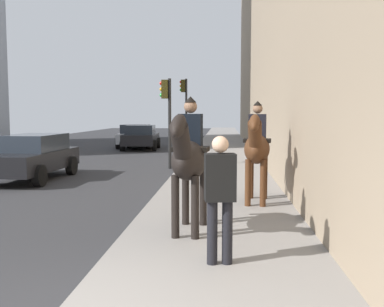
{
  "coord_description": "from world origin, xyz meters",
  "views": [
    {
      "loc": [
        -3.93,
        -1.68,
        2.11
      ],
      "look_at": [
        4.0,
        -1.12,
        1.4
      ],
      "focal_mm": 42.05,
      "sensor_mm": 36.0,
      "label": 1
    }
  ],
  "objects_px": {
    "mounted_horse_far": "(257,147)",
    "car_far_lane": "(141,137)",
    "pedestrian_greeting": "(220,191)",
    "traffic_light_far_curb": "(185,103)",
    "mounted_horse_near": "(189,158)",
    "traffic_light_near_curb": "(167,108)",
    "car_near_lane": "(136,136)",
    "car_mid_lane": "(32,156)"
  },
  "relations": [
    {
      "from": "car_near_lane",
      "to": "car_mid_lane",
      "type": "height_order",
      "value": "same"
    },
    {
      "from": "pedestrian_greeting",
      "to": "car_far_lane",
      "type": "xyz_separation_m",
      "value": [
        20.05,
        4.78,
        -0.36
      ]
    },
    {
      "from": "traffic_light_near_curb",
      "to": "car_mid_lane",
      "type": "bearing_deg",
      "value": 128.11
    },
    {
      "from": "car_mid_lane",
      "to": "traffic_light_near_curb",
      "type": "distance_m",
      "value": 5.25
    },
    {
      "from": "car_far_lane",
      "to": "mounted_horse_near",
      "type": "bearing_deg",
      "value": -169.9
    },
    {
      "from": "traffic_light_far_curb",
      "to": "pedestrian_greeting",
      "type": "bearing_deg",
      "value": -173.7
    },
    {
      "from": "mounted_horse_far",
      "to": "pedestrian_greeting",
      "type": "distance_m",
      "value": 4.22
    },
    {
      "from": "pedestrian_greeting",
      "to": "traffic_light_far_curb",
      "type": "bearing_deg",
      "value": -1.26
    },
    {
      "from": "car_far_lane",
      "to": "traffic_light_far_curb",
      "type": "relative_size",
      "value": 0.96
    },
    {
      "from": "pedestrian_greeting",
      "to": "mounted_horse_far",
      "type": "bearing_deg",
      "value": -18.16
    },
    {
      "from": "mounted_horse_near",
      "to": "pedestrian_greeting",
      "type": "height_order",
      "value": "mounted_horse_near"
    },
    {
      "from": "car_near_lane",
      "to": "traffic_light_far_curb",
      "type": "bearing_deg",
      "value": -123.02
    },
    {
      "from": "mounted_horse_near",
      "to": "car_near_lane",
      "type": "relative_size",
      "value": 0.56
    },
    {
      "from": "car_mid_lane",
      "to": "traffic_light_near_curb",
      "type": "bearing_deg",
      "value": 129.69
    },
    {
      "from": "car_mid_lane",
      "to": "traffic_light_far_curb",
      "type": "distance_m",
      "value": 12.43
    },
    {
      "from": "traffic_light_near_curb",
      "to": "traffic_light_far_curb",
      "type": "bearing_deg",
      "value": 0.52
    },
    {
      "from": "car_mid_lane",
      "to": "mounted_horse_far",
      "type": "bearing_deg",
      "value": 62.06
    },
    {
      "from": "mounted_horse_near",
      "to": "mounted_horse_far",
      "type": "bearing_deg",
      "value": 158.89
    },
    {
      "from": "mounted_horse_near",
      "to": "car_mid_lane",
      "type": "relative_size",
      "value": 0.55
    },
    {
      "from": "car_mid_lane",
      "to": "car_far_lane",
      "type": "xyz_separation_m",
      "value": [
        12.05,
        -1.26,
        -0.02
      ]
    },
    {
      "from": "car_mid_lane",
      "to": "car_far_lane",
      "type": "bearing_deg",
      "value": 175.61
    },
    {
      "from": "car_far_lane",
      "to": "traffic_light_near_curb",
      "type": "distance_m",
      "value": 9.48
    },
    {
      "from": "pedestrian_greeting",
      "to": "car_mid_lane",
      "type": "height_order",
      "value": "pedestrian_greeting"
    },
    {
      "from": "mounted_horse_far",
      "to": "car_mid_lane",
      "type": "height_order",
      "value": "mounted_horse_far"
    },
    {
      "from": "mounted_horse_far",
      "to": "car_far_lane",
      "type": "distance_m",
      "value": 16.86
    },
    {
      "from": "mounted_horse_far",
      "to": "traffic_light_far_curb",
      "type": "distance_m",
      "value": 15.85
    },
    {
      "from": "mounted_horse_near",
      "to": "pedestrian_greeting",
      "type": "xyz_separation_m",
      "value": [
        -1.56,
        -0.52,
        -0.28
      ]
    },
    {
      "from": "mounted_horse_near",
      "to": "traffic_light_far_curb",
      "type": "bearing_deg",
      "value": -169.21
    },
    {
      "from": "car_near_lane",
      "to": "traffic_light_near_curb",
      "type": "relative_size",
      "value": 1.19
    },
    {
      "from": "mounted_horse_near",
      "to": "traffic_light_near_curb",
      "type": "distance_m",
      "value": 9.71
    },
    {
      "from": "traffic_light_near_curb",
      "to": "traffic_light_far_curb",
      "type": "xyz_separation_m",
      "value": [
        8.56,
        0.08,
        0.4
      ]
    },
    {
      "from": "mounted_horse_near",
      "to": "mounted_horse_far",
      "type": "distance_m",
      "value": 2.89
    },
    {
      "from": "car_mid_lane",
      "to": "traffic_light_near_curb",
      "type": "xyz_separation_m",
      "value": [
        3.09,
        -3.94,
        1.55
      ]
    },
    {
      "from": "mounted_horse_far",
      "to": "pedestrian_greeting",
      "type": "relative_size",
      "value": 1.33
    },
    {
      "from": "mounted_horse_near",
      "to": "car_far_lane",
      "type": "relative_size",
      "value": 0.58
    },
    {
      "from": "car_far_lane",
      "to": "traffic_light_far_curb",
      "type": "height_order",
      "value": "traffic_light_far_curb"
    },
    {
      "from": "pedestrian_greeting",
      "to": "car_near_lane",
      "type": "distance_m",
      "value": 22.21
    },
    {
      "from": "mounted_horse_far",
      "to": "traffic_light_near_curb",
      "type": "bearing_deg",
      "value": -150.16
    },
    {
      "from": "pedestrian_greeting",
      "to": "car_near_lane",
      "type": "xyz_separation_m",
      "value": [
        21.55,
        5.35,
        -0.35
      ]
    },
    {
      "from": "mounted_horse_far",
      "to": "car_near_lane",
      "type": "relative_size",
      "value": 0.56
    },
    {
      "from": "pedestrian_greeting",
      "to": "traffic_light_near_curb",
      "type": "relative_size",
      "value": 0.5
    },
    {
      "from": "mounted_horse_near",
      "to": "traffic_light_near_curb",
      "type": "xyz_separation_m",
      "value": [
        9.54,
        1.57,
        0.93
      ]
    }
  ]
}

